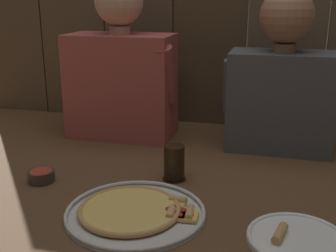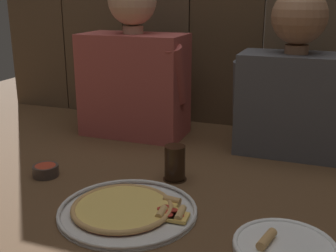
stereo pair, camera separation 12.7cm
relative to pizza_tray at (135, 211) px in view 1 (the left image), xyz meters
name	(u,v)px [view 1 (the left image)]	position (x,y,z in m)	size (l,w,h in m)	color
ground_plane	(164,196)	(0.05, 0.12, -0.01)	(3.20, 3.20, 0.00)	brown
pizza_tray	(135,211)	(0.00, 0.00, 0.00)	(0.37, 0.37, 0.03)	silver
dinner_plate	(297,239)	(0.41, -0.03, 0.00)	(0.24, 0.24, 0.03)	white
drinking_glass	(175,163)	(0.05, 0.24, 0.04)	(0.07, 0.07, 0.11)	black
dipping_bowl	(41,175)	(-0.34, 0.13, 0.01)	(0.08, 0.08, 0.04)	#3D332D
diner_left	(121,66)	(-0.26, 0.62, 0.27)	(0.45, 0.22, 0.63)	#AD4C47
diner_right	(282,77)	(0.35, 0.62, 0.26)	(0.41, 0.21, 0.58)	#4C4C51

